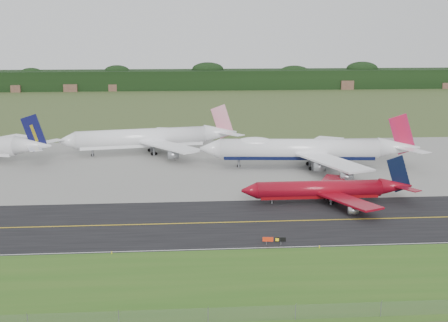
% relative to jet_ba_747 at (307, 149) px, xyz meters
% --- Properties ---
extents(ground, '(600.00, 600.00, 0.00)m').
position_rel_jet_ba_747_xyz_m(ground, '(-14.99, -44.46, -5.33)').
color(ground, '#3B4F25').
rests_on(ground, ground).
extents(grass_verge, '(400.00, 30.00, 0.01)m').
position_rel_jet_ba_747_xyz_m(grass_verge, '(-14.99, -79.46, -5.33)').
color(grass_verge, '#2C591A').
rests_on(grass_verge, ground).
extents(taxiway, '(400.00, 32.00, 0.02)m').
position_rel_jet_ba_747_xyz_m(taxiway, '(-14.99, -48.46, -5.32)').
color(taxiway, black).
rests_on(taxiway, ground).
extents(apron, '(400.00, 78.00, 0.01)m').
position_rel_jet_ba_747_xyz_m(apron, '(-14.99, 6.54, -5.32)').
color(apron, gray).
rests_on(apron, ground).
extents(taxiway_centreline, '(400.00, 0.40, 0.00)m').
position_rel_jet_ba_747_xyz_m(taxiway_centreline, '(-14.99, -48.46, -5.30)').
color(taxiway_centreline, gold).
rests_on(taxiway_centreline, taxiway).
extents(taxiway_edge_line, '(400.00, 0.25, 0.00)m').
position_rel_jet_ba_747_xyz_m(taxiway_edge_line, '(-14.99, -63.96, -5.30)').
color(taxiway_edge_line, silver).
rests_on(taxiway_edge_line, taxiway).
extents(perimeter_fence, '(320.00, 0.10, 320.00)m').
position_rel_jet_ba_747_xyz_m(perimeter_fence, '(-14.99, -92.46, -4.23)').
color(perimeter_fence, slate).
rests_on(perimeter_fence, ground).
extents(horizon_treeline, '(700.00, 25.00, 12.00)m').
position_rel_jet_ba_747_xyz_m(horizon_treeline, '(-14.99, 229.31, 0.14)').
color(horizon_treeline, black).
rests_on(horizon_treeline, ground).
extents(jet_ba_747, '(62.34, 51.42, 15.66)m').
position_rel_jet_ba_747_xyz_m(jet_ba_747, '(0.00, 0.00, 0.00)').
color(jet_ba_747, white).
rests_on(jet_ba_747, ground).
extents(jet_red_737, '(39.56, 32.39, 10.72)m').
position_rel_jet_ba_747_xyz_m(jet_red_737, '(-2.36, -35.21, -2.37)').
color(jet_red_737, maroon).
rests_on(jet_red_737, ground).
extents(jet_star_tail, '(56.25, 46.45, 14.88)m').
position_rel_jet_ba_747_xyz_m(jet_star_tail, '(-44.60, 24.07, -0.37)').
color(jet_star_tail, white).
rests_on(jet_star_tail, ground).
extents(taxiway_sign, '(4.27, 0.65, 1.43)m').
position_rel_jet_ba_747_xyz_m(taxiway_sign, '(-19.19, -62.46, -4.33)').
color(taxiway_sign, slate).
rests_on(taxiway_sign, ground).
extents(edge_marker_left, '(0.16, 0.16, 0.50)m').
position_rel_jet_ba_747_xyz_m(edge_marker_left, '(-48.61, -64.96, -5.08)').
color(edge_marker_left, yellow).
rests_on(edge_marker_left, ground).
extents(edge_marker_center, '(0.16, 0.16, 0.50)m').
position_rel_jet_ba_747_xyz_m(edge_marker_center, '(-11.25, -64.96, -5.08)').
color(edge_marker_center, yellow).
rests_on(edge_marker_center, ground).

